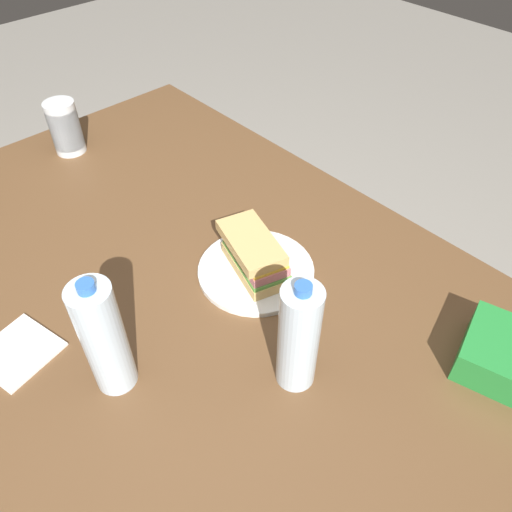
{
  "coord_description": "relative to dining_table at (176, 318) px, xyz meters",
  "views": [
    {
      "loc": [
        -0.63,
        0.34,
        1.55
      ],
      "look_at": [
        -0.07,
        -0.17,
        0.8
      ],
      "focal_mm": 35.24,
      "sensor_mm": 36.0,
      "label": 1
    }
  ],
  "objects": [
    {
      "name": "ground_plane",
      "position": [
        0.0,
        0.0,
        -0.67
      ],
      "size": [
        8.0,
        8.0,
        0.0
      ],
      "primitive_type": "plane",
      "color": "gray"
    },
    {
      "name": "sandwich",
      "position": [
        -0.07,
        -0.17,
        0.13
      ],
      "size": [
        0.2,
        0.14,
        0.08
      ],
      "color": "#DBB26B",
      "rests_on": "paper_plate"
    },
    {
      "name": "water_bottle_tall",
      "position": [
        -0.31,
        -0.05,
        0.2
      ],
      "size": [
        0.07,
        0.07,
        0.24
      ],
      "color": "silver",
      "rests_on": "dining_table"
    },
    {
      "name": "water_bottle_spare",
      "position": [
        -0.1,
        0.19,
        0.2
      ],
      "size": [
        0.07,
        0.07,
        0.26
      ],
      "color": "silver",
      "rests_on": "dining_table"
    },
    {
      "name": "paper_plate",
      "position": [
        -0.07,
        -0.17,
        0.09
      ],
      "size": [
        0.25,
        0.25,
        0.01
      ],
      "primitive_type": "cylinder",
      "color": "white",
      "rests_on": "dining_table"
    },
    {
      "name": "dining_table",
      "position": [
        0.0,
        0.0,
        0.0
      ],
      "size": [
        1.6,
        1.14,
        0.75
      ],
      "color": "brown",
      "rests_on": "ground_plane"
    },
    {
      "name": "plastic_cup_stack",
      "position": [
        0.64,
        -0.11,
        0.15
      ],
      "size": [
        0.08,
        0.08,
        0.15
      ],
      "color": "silver",
      "rests_on": "dining_table"
    },
    {
      "name": "paper_napkin",
      "position": [
        0.08,
        0.3,
        0.08
      ],
      "size": [
        0.16,
        0.16,
        0.01
      ],
      "primitive_type": "cube",
      "rotation": [
        0.0,
        0.0,
        3.38
      ],
      "color": "white",
      "rests_on": "dining_table"
    }
  ]
}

